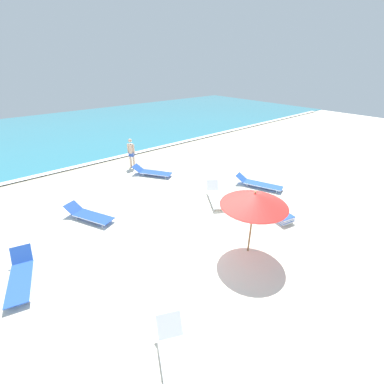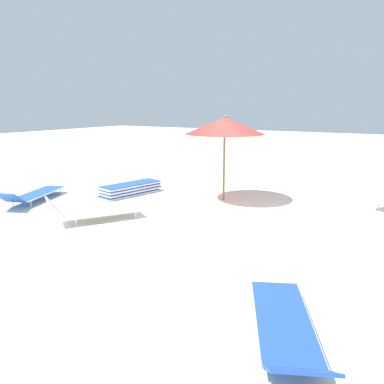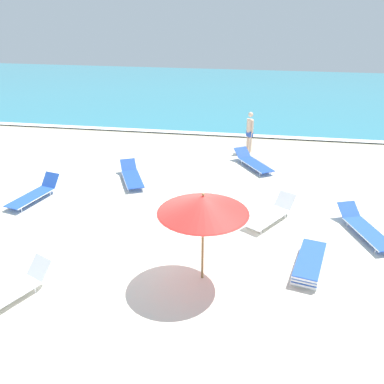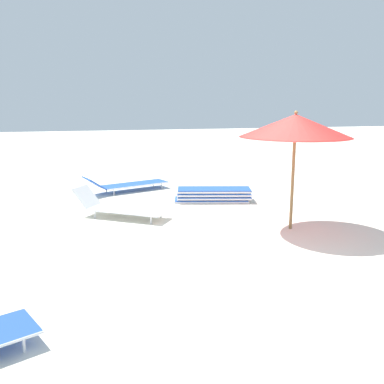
# 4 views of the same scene
# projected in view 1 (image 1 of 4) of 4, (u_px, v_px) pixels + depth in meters

# --- Properties ---
(ground_plane) EXTENTS (60.00, 60.00, 0.16)m
(ground_plane) POSITION_uv_depth(u_px,v_px,m) (207.00, 247.00, 9.06)
(ground_plane) COLOR silver
(ocean_water) EXTENTS (60.00, 19.78, 0.07)m
(ocean_water) POSITION_uv_depth(u_px,v_px,m) (51.00, 133.00, 22.70)
(ocean_water) COLOR teal
(ocean_water) RESTS_ON ground_plane
(beach_umbrella) EXTENTS (2.11, 2.11, 2.29)m
(beach_umbrella) POSITION_uv_depth(u_px,v_px,m) (254.00, 199.00, 7.84)
(beach_umbrella) COLOR olive
(beach_umbrella) RESTS_ON ground_plane
(lounger_stack) EXTENTS (1.02, 2.00, 0.32)m
(lounger_stack) POSITION_uv_depth(u_px,v_px,m) (273.00, 211.00, 10.73)
(lounger_stack) COLOR blue
(lounger_stack) RESTS_ON ground_plane
(sun_lounger_under_umbrella) EXTENTS (1.62, 2.04, 0.61)m
(sun_lounger_under_umbrella) POSITION_uv_depth(u_px,v_px,m) (216.00, 196.00, 11.79)
(sun_lounger_under_umbrella) COLOR white
(sun_lounger_under_umbrella) RESTS_ON ground_plane
(sun_lounger_beside_umbrella) EXTENTS (1.72, 2.18, 0.50)m
(sun_lounger_beside_umbrella) POSITION_uv_depth(u_px,v_px,m) (152.00, 172.00, 14.37)
(sun_lounger_beside_umbrella) COLOR blue
(sun_lounger_beside_umbrella) RESTS_ON ground_plane
(sun_lounger_near_water_left) EXTENTS (1.11, 2.16, 0.62)m
(sun_lounger_near_water_left) POSITION_uv_depth(u_px,v_px,m) (20.00, 276.00, 7.44)
(sun_lounger_near_water_left) COLOR blue
(sun_lounger_near_water_left) RESTS_ON ground_plane
(sun_lounger_near_water_right) EXTENTS (1.41, 2.08, 0.60)m
(sun_lounger_near_water_right) POSITION_uv_depth(u_px,v_px,m) (177.00, 364.00, 5.28)
(sun_lounger_near_water_right) COLOR white
(sun_lounger_near_water_right) RESTS_ON ground_plane
(sun_lounger_mid_beach_solo) EXTENTS (1.39, 2.41, 0.50)m
(sun_lounger_mid_beach_solo) POSITION_uv_depth(u_px,v_px,m) (259.00, 183.00, 13.04)
(sun_lounger_mid_beach_solo) COLOR blue
(sun_lounger_mid_beach_solo) RESTS_ON ground_plane
(sun_lounger_mid_beach_pair_a) EXTENTS (1.46, 2.21, 0.50)m
(sun_lounger_mid_beach_pair_a) POSITION_uv_depth(u_px,v_px,m) (89.00, 215.00, 10.41)
(sun_lounger_mid_beach_pair_a) COLOR blue
(sun_lounger_mid_beach_pair_a) RESTS_ON ground_plane
(beachgoer_wading_adult) EXTENTS (0.32, 0.38, 1.76)m
(beachgoer_wading_adult) POSITION_uv_depth(u_px,v_px,m) (131.00, 151.00, 15.08)
(beachgoer_wading_adult) COLOR beige
(beachgoer_wading_adult) RESTS_ON ground_plane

